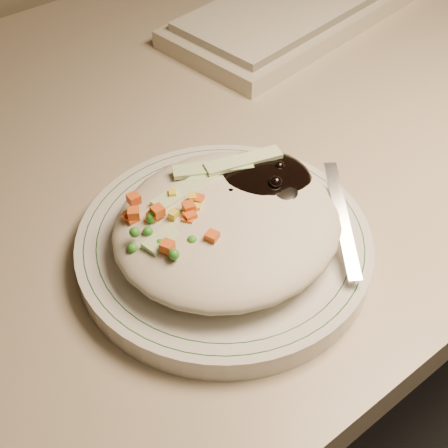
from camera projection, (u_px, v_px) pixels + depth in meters
desk at (167, 264)px, 0.79m from camera, size 1.40×0.70×0.74m
plate at (224, 245)px, 0.53m from camera, size 0.25×0.25×0.02m
plate_rim at (224, 237)px, 0.52m from camera, size 0.24×0.24×0.00m
meal at (229, 217)px, 0.51m from camera, size 0.21×0.19×0.05m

